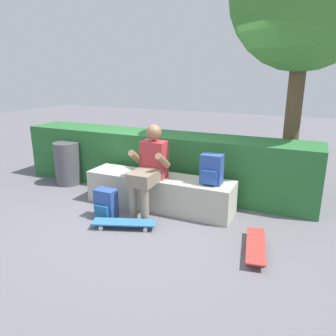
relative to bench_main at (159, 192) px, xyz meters
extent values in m
plane|color=slate|center=(0.00, -0.41, -0.24)|extent=(24.00, 24.00, 0.00)
cube|color=#B1B1A0|center=(0.00, 0.00, 0.00)|extent=(2.17, 0.51, 0.47)
cube|color=#B73338|center=(-0.03, -0.08, 0.50)|extent=(0.34, 0.22, 0.52)
sphere|color=#8C6647|center=(-0.03, -0.08, 0.88)|extent=(0.21, 0.21, 0.21)
cube|color=gray|center=(-0.03, -0.39, 0.32)|extent=(0.32, 0.40, 0.17)
cylinder|color=gray|center=(-0.12, -0.54, 0.00)|extent=(0.11, 0.11, 0.47)
cylinder|color=gray|center=(0.06, -0.54, 0.00)|extent=(0.11, 0.11, 0.47)
cylinder|color=#8C6647|center=(-0.23, -0.22, 0.54)|extent=(0.09, 0.33, 0.27)
cylinder|color=#8C6647|center=(0.17, -0.22, 0.54)|extent=(0.09, 0.33, 0.27)
cube|color=teal|center=(-0.10, -0.80, -0.15)|extent=(0.82, 0.46, 0.02)
cylinder|color=silver|center=(0.13, -0.63, -0.21)|extent=(0.06, 0.05, 0.05)
cylinder|color=silver|center=(0.18, -0.77, -0.21)|extent=(0.06, 0.05, 0.05)
cylinder|color=silver|center=(-0.39, -0.82, -0.21)|extent=(0.06, 0.05, 0.05)
cylinder|color=silver|center=(-0.34, -0.96, -0.21)|extent=(0.06, 0.05, 0.05)
cube|color=#BC3833|center=(1.51, -0.68, -0.15)|extent=(0.33, 0.82, 0.02)
cylinder|color=silver|center=(1.38, -0.41, -0.21)|extent=(0.04, 0.06, 0.05)
cylinder|color=silver|center=(1.53, -0.39, -0.21)|extent=(0.04, 0.06, 0.05)
cylinder|color=silver|center=(1.48, -0.97, -0.21)|extent=(0.04, 0.06, 0.05)
cylinder|color=silver|center=(1.63, -0.94, -0.21)|extent=(0.04, 0.06, 0.05)
cube|color=#2D4C99|center=(0.78, 0.00, 0.44)|extent=(0.28, 0.18, 0.40)
cube|color=#254DA2|center=(0.78, -0.12, 0.36)|extent=(0.20, 0.05, 0.18)
cube|color=#2D4C99|center=(-0.49, -0.62, -0.04)|extent=(0.28, 0.18, 0.40)
cube|color=#1C5E95|center=(-0.49, -0.73, -0.12)|extent=(0.20, 0.05, 0.18)
cube|color=#296831|center=(-0.35, 0.76, 0.23)|extent=(4.98, 0.71, 0.94)
cylinder|color=brown|center=(1.63, 1.28, 1.05)|extent=(0.23, 0.23, 2.57)
cylinder|color=#4C4C51|center=(-1.91, 0.27, 0.13)|extent=(0.44, 0.44, 0.74)
camera|label=1|loc=(1.93, -3.93, 1.66)|focal=34.47mm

